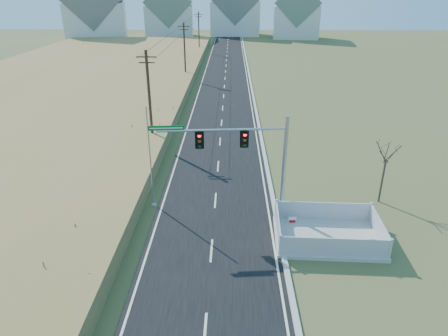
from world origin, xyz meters
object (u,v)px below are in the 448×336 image
at_px(traffic_signal_mast, 256,157).
at_px(flagpole, 151,169).
at_px(open_sign, 292,221).
at_px(bare_tree, 387,152).
at_px(fence_enclosure, 327,235).

relative_size(traffic_signal_mast, flagpole, 1.21).
bearing_deg(open_sign, bare_tree, 23.15).
relative_size(traffic_signal_mast, open_sign, 13.87).
relative_size(fence_enclosure, bare_tree, 1.35).
relative_size(flagpole, bare_tree, 1.50).
xyz_separation_m(open_sign, flagpole, (-9.37, 2.40, 2.54)).
bearing_deg(open_sign, traffic_signal_mast, 151.26).
relative_size(open_sign, flagpole, 0.09).
height_order(traffic_signal_mast, bare_tree, traffic_signal_mast).
xyz_separation_m(traffic_signal_mast, fence_enclosure, (4.35, -2.67, -4.00)).
xyz_separation_m(open_sign, bare_tree, (6.66, 3.30, 3.54)).
height_order(open_sign, flagpole, flagpole).
xyz_separation_m(fence_enclosure, flagpole, (-11.30, 3.92, 2.59)).
height_order(fence_enclosure, bare_tree, bare_tree).
bearing_deg(open_sign, fence_enclosure, -41.43).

